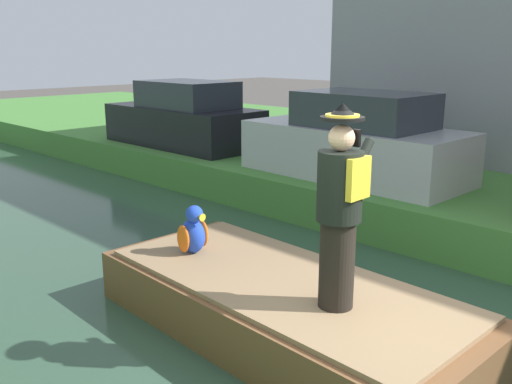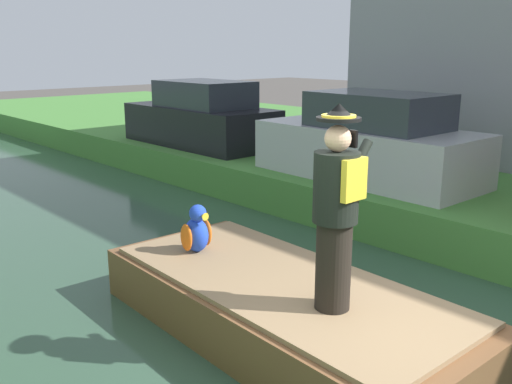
{
  "view_description": "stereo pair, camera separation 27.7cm",
  "coord_description": "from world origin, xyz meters",
  "px_view_note": "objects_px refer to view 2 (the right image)",
  "views": [
    {
      "loc": [
        -4.01,
        -2.21,
        3.0
      ],
      "look_at": [
        -0.13,
        1.59,
        1.61
      ],
      "focal_mm": 39.42,
      "sensor_mm": 36.0,
      "label": 1
    },
    {
      "loc": [
        -3.81,
        -2.41,
        3.0
      ],
      "look_at": [
        -0.13,
        1.59,
        1.61
      ],
      "focal_mm": 39.42,
      "sensor_mm": 36.0,
      "label": 2
    }
  ],
  "objects_px": {
    "person_pirate": "(336,210)",
    "parrot_plush": "(197,231)",
    "parked_car_dark": "(201,118)",
    "parked_car_silver": "(369,143)",
    "boat": "(282,307)"
  },
  "relations": [
    {
      "from": "person_pirate",
      "to": "boat",
      "type": "bearing_deg",
      "value": 70.64
    },
    {
      "from": "parrot_plush",
      "to": "parked_car_dark",
      "type": "xyz_separation_m",
      "value": [
        4.35,
        5.64,
        0.45
      ]
    },
    {
      "from": "person_pirate",
      "to": "parrot_plush",
      "type": "relative_size",
      "value": 3.25
    },
    {
      "from": "parked_car_silver",
      "to": "boat",
      "type": "bearing_deg",
      "value": -153.97
    },
    {
      "from": "person_pirate",
      "to": "parrot_plush",
      "type": "xyz_separation_m",
      "value": [
        -0.03,
        2.01,
        -0.68
      ]
    },
    {
      "from": "boat",
      "to": "parked_car_silver",
      "type": "bearing_deg",
      "value": 26.03
    },
    {
      "from": "parked_car_silver",
      "to": "parked_car_dark",
      "type": "height_order",
      "value": "same"
    },
    {
      "from": "parrot_plush",
      "to": "person_pirate",
      "type": "bearing_deg",
      "value": -89.17
    },
    {
      "from": "parrot_plush",
      "to": "parked_car_dark",
      "type": "distance_m",
      "value": 7.14
    },
    {
      "from": "person_pirate",
      "to": "parked_car_silver",
      "type": "distance_m",
      "value": 5.17
    },
    {
      "from": "parrot_plush",
      "to": "parked_car_dark",
      "type": "bearing_deg",
      "value": 52.31
    },
    {
      "from": "parked_car_silver",
      "to": "parked_car_dark",
      "type": "xyz_separation_m",
      "value": [
        0.0,
        4.83,
        0.0
      ]
    },
    {
      "from": "parked_car_silver",
      "to": "parked_car_dark",
      "type": "relative_size",
      "value": 1.01
    },
    {
      "from": "parrot_plush",
      "to": "parked_car_dark",
      "type": "height_order",
      "value": "parked_car_dark"
    },
    {
      "from": "boat",
      "to": "parrot_plush",
      "type": "bearing_deg",
      "value": 96.61
    }
  ]
}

